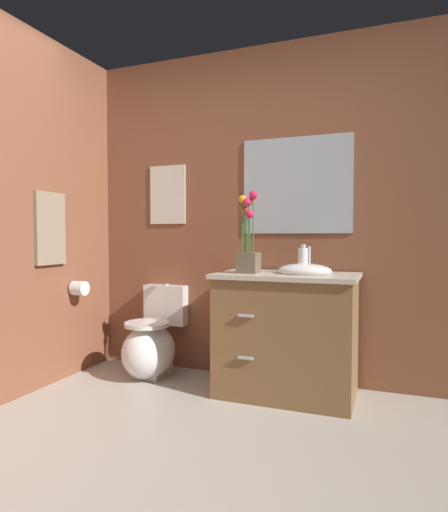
% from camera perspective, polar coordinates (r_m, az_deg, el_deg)
% --- Properties ---
extents(ground_plane, '(8.64, 8.64, 0.00)m').
position_cam_1_polar(ground_plane, '(2.03, -14.56, -29.56)').
color(ground_plane, '#B2ADA3').
extents(wall_back, '(4.03, 0.05, 2.50)m').
position_cam_1_polar(wall_back, '(3.31, 6.92, 5.54)').
color(wall_back, brown).
rests_on(wall_back, ground_plane).
extents(toilet, '(0.38, 0.59, 0.69)m').
position_cam_1_polar(toilet, '(3.48, -9.41, -11.34)').
color(toilet, white).
rests_on(toilet, ground_plane).
extents(vanity_cabinet, '(0.94, 0.56, 1.01)m').
position_cam_1_polar(vanity_cabinet, '(3.02, 8.19, -9.89)').
color(vanity_cabinet, brown).
rests_on(vanity_cabinet, ground_plane).
extents(flower_vase, '(0.14, 0.14, 0.56)m').
position_cam_1_polar(flower_vase, '(2.96, 3.20, 1.63)').
color(flower_vase, brown).
rests_on(flower_vase, vanity_cabinet).
extents(soap_bottle, '(0.07, 0.07, 0.19)m').
position_cam_1_polar(soap_bottle, '(2.99, 10.27, -0.52)').
color(soap_bottle, white).
rests_on(soap_bottle, vanity_cabinet).
extents(wall_poster, '(0.32, 0.01, 0.47)m').
position_cam_1_polar(wall_poster, '(3.63, -7.37, 7.92)').
color(wall_poster, silver).
extents(wall_mirror, '(0.80, 0.01, 0.70)m').
position_cam_1_polar(wall_mirror, '(3.26, 9.43, 9.09)').
color(wall_mirror, '#B2BCC6').
extents(hanging_towel, '(0.03, 0.28, 0.52)m').
position_cam_1_polar(hanging_towel, '(3.37, -21.76, 3.35)').
color(hanging_towel, gray).
extents(toilet_paper_roll, '(0.11, 0.11, 0.11)m').
position_cam_1_polar(toilet_paper_roll, '(3.54, -18.36, -4.01)').
color(toilet_paper_roll, white).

